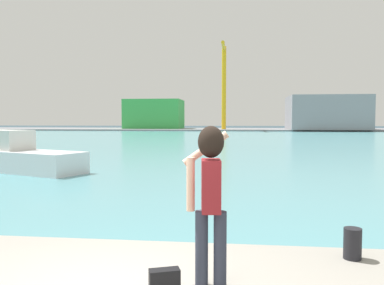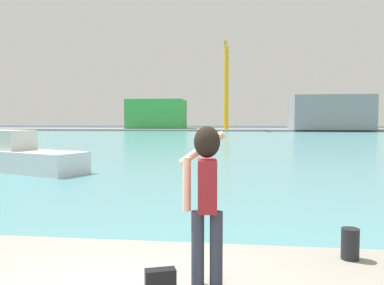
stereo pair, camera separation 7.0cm
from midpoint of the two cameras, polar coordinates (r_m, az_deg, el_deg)
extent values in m
plane|color=#334751|center=(53.72, 5.33, 0.62)|extent=(220.00, 220.00, 0.00)
cube|color=#599EA8|center=(55.72, 5.38, 0.73)|extent=(140.00, 100.00, 0.02)
cube|color=gray|center=(95.68, 5.90, 1.90)|extent=(140.00, 20.00, 0.35)
cylinder|color=#2D3342|center=(4.41, 0.93, -15.11)|extent=(0.14, 0.14, 0.82)
cylinder|color=#2D3342|center=(4.39, 3.62, -15.18)|extent=(0.14, 0.14, 0.82)
cube|color=maroon|center=(4.23, 2.29, -6.26)|extent=(0.24, 0.36, 0.56)
sphere|color=#E0B293|center=(4.18, 2.31, -0.03)|extent=(0.22, 0.22, 0.22)
ellipsoid|color=black|center=(4.16, 2.29, 0.10)|extent=(0.28, 0.26, 0.34)
cylinder|color=#E0B293|center=(4.25, -0.68, -6.07)|extent=(0.09, 0.09, 0.58)
cylinder|color=#E0B293|center=(4.40, 1.55, -0.90)|extent=(0.53, 0.14, 0.40)
cube|color=black|center=(4.51, 1.52, 1.37)|extent=(0.02, 0.07, 0.14)
cube|color=black|center=(4.37, -4.50, -19.33)|extent=(0.35, 0.24, 0.24)
cylinder|color=black|center=(5.64, 21.92, -13.44)|extent=(0.23, 0.23, 0.40)
cube|color=white|center=(20.89, -23.95, -2.42)|extent=(7.50, 4.55, 1.00)
cube|color=silver|center=(21.54, -25.50, 0.34)|extent=(2.92, 2.35, 0.98)
cube|color=green|center=(99.07, -5.49, 4.12)|extent=(13.75, 10.65, 7.14)
cube|color=gray|center=(93.12, 18.89, 4.10)|extent=(16.74, 12.81, 7.46)
cylinder|color=yellow|center=(90.28, 4.63, 7.86)|extent=(1.00, 1.00, 18.67)
cylinder|color=yellow|center=(86.83, 4.57, 13.73)|extent=(0.76, 9.20, 0.70)
camera|label=1|loc=(0.04, -90.19, -0.01)|focal=36.78mm
camera|label=2|loc=(0.04, 89.81, 0.01)|focal=36.78mm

